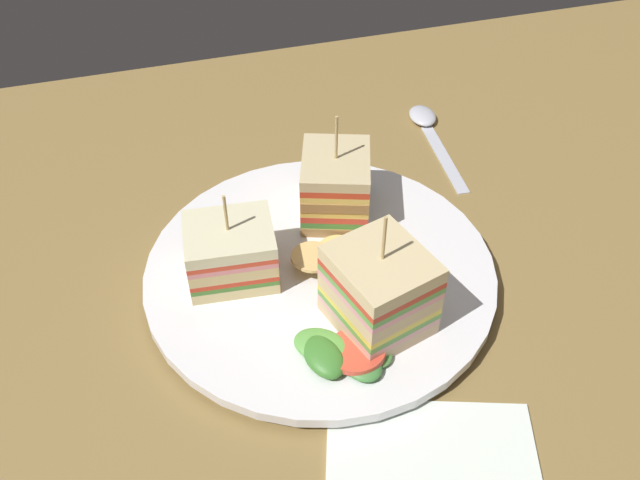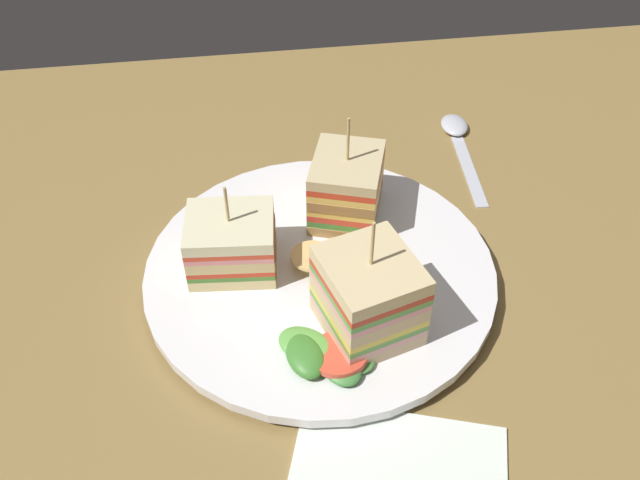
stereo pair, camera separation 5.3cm
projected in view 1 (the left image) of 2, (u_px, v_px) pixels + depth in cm
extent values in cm
cube|color=olive|center=(320.00, 289.00, 57.41)|extent=(117.50, 76.54, 1.80)
cylinder|color=white|center=(320.00, 278.00, 56.53)|extent=(17.36, 17.36, 0.74)
cylinder|color=white|center=(320.00, 271.00, 55.96)|extent=(28.01, 28.01, 0.91)
cube|color=beige|center=(233.00, 269.00, 54.80)|extent=(7.21, 6.26, 1.00)
cube|color=#B2844C|center=(274.00, 263.00, 55.25)|extent=(0.79, 5.55, 1.00)
cube|color=#478330|center=(232.00, 263.00, 54.30)|extent=(7.21, 6.26, 0.44)
cube|color=red|center=(231.00, 259.00, 54.00)|extent=(7.21, 6.26, 0.44)
cube|color=#D8BB7A|center=(231.00, 252.00, 53.50)|extent=(7.21, 6.26, 1.00)
cube|color=#9E7242|center=(273.00, 246.00, 53.95)|extent=(0.79, 5.55, 1.00)
cube|color=pink|center=(230.00, 245.00, 53.00)|extent=(7.21, 6.26, 0.44)
cube|color=red|center=(229.00, 241.00, 52.70)|extent=(7.21, 6.26, 0.44)
cube|color=beige|center=(228.00, 234.00, 52.20)|extent=(7.21, 6.26, 1.00)
cylinder|color=tan|center=(226.00, 213.00, 50.74)|extent=(0.24, 0.24, 3.23)
cube|color=#D8B78A|center=(377.00, 315.00, 51.30)|extent=(7.80, 8.17, 1.13)
cube|color=#9E7242|center=(352.00, 287.00, 53.31)|extent=(5.87, 1.96, 1.13)
cube|color=#E3A7A1|center=(378.00, 308.00, 50.73)|extent=(7.80, 8.17, 0.53)
cube|color=#60A349|center=(378.00, 303.00, 50.37)|extent=(7.80, 8.17, 0.53)
cube|color=yellow|center=(379.00, 298.00, 50.01)|extent=(7.80, 8.17, 0.53)
cube|color=beige|center=(380.00, 290.00, 49.43)|extent=(7.80, 8.17, 1.13)
cube|color=#B2844C|center=(353.00, 263.00, 51.44)|extent=(5.87, 1.96, 1.13)
cube|color=pink|center=(380.00, 283.00, 48.86)|extent=(7.80, 8.17, 0.53)
cube|color=#5FAA49|center=(381.00, 277.00, 48.50)|extent=(7.80, 8.17, 0.53)
cube|color=red|center=(381.00, 272.00, 48.14)|extent=(7.80, 8.17, 0.53)
cube|color=beige|center=(382.00, 264.00, 47.57)|extent=(7.80, 8.17, 1.13)
cylinder|color=tan|center=(384.00, 238.00, 45.89)|extent=(0.24, 0.24, 3.72)
cube|color=beige|center=(335.00, 207.00, 60.22)|extent=(7.41, 8.13, 0.93)
cube|color=#B2844C|center=(334.00, 233.00, 57.85)|extent=(5.26, 1.98, 0.93)
cube|color=#48893A|center=(335.00, 200.00, 59.69)|extent=(7.41, 8.13, 0.59)
cube|color=#D94132|center=(335.00, 195.00, 59.29)|extent=(7.41, 8.13, 0.59)
cube|color=#F4C75B|center=(335.00, 190.00, 58.88)|extent=(7.41, 8.13, 0.59)
cube|color=beige|center=(335.00, 183.00, 58.36)|extent=(7.41, 8.13, 0.93)
cube|color=#9E7242|center=(334.00, 208.00, 55.98)|extent=(5.26, 1.98, 0.93)
cube|color=#EDC65F|center=(336.00, 175.00, 57.83)|extent=(7.41, 8.13, 0.59)
cube|color=red|center=(336.00, 170.00, 57.42)|extent=(7.41, 8.13, 0.59)
cube|color=beige|center=(336.00, 163.00, 56.90)|extent=(7.41, 8.13, 0.93)
cylinder|color=tan|center=(336.00, 138.00, 55.20)|extent=(0.24, 0.24, 3.98)
cylinder|color=#EFD371|center=(340.00, 254.00, 56.27)|extent=(4.86, 4.83, 0.94)
cylinder|color=#DBB85A|center=(339.00, 269.00, 54.44)|extent=(4.81, 4.81, 0.59)
cylinder|color=#EEC373|center=(313.00, 255.00, 54.74)|extent=(4.35, 4.35, 0.61)
ellipsoid|color=#61AC4A|center=(322.00, 346.00, 49.24)|extent=(5.21, 4.99, 1.26)
ellipsoid|color=#42853C|center=(359.00, 364.00, 48.24)|extent=(3.77, 4.19, 1.03)
ellipsoid|color=#3D7F2F|center=(324.00, 357.00, 48.41)|extent=(3.41, 4.42, 1.51)
ellipsoid|color=#659F43|center=(351.00, 347.00, 49.33)|extent=(4.13, 4.71, 0.89)
ellipsoid|color=#518F41|center=(363.00, 350.00, 49.20)|extent=(5.32, 5.16, 0.77)
cylinder|color=#DF4B34|center=(353.00, 352.00, 48.79)|extent=(4.18, 4.17, 1.03)
cube|color=silver|center=(444.00, 158.00, 68.55)|extent=(1.99, 11.03, 0.25)
ellipsoid|color=silver|center=(423.00, 116.00, 73.23)|extent=(2.98, 3.96, 1.00)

